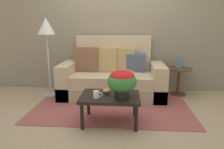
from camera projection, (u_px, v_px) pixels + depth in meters
ground_plane at (111, 108)px, 3.51m from camera, size 14.00×14.00×0.00m
wall_back at (116, 19)px, 4.28m from camera, size 6.40×0.12×2.99m
area_rug at (112, 105)px, 3.62m from camera, size 2.61×1.68×0.01m
couch at (112, 78)px, 4.09m from camera, size 1.98×0.89×1.16m
coffee_table at (110, 99)px, 2.92m from camera, size 0.82×0.58×0.41m
side_table at (179, 76)px, 4.12m from camera, size 0.48×0.48×0.54m
floor_lamp at (47, 33)px, 3.88m from camera, size 0.32×0.32×1.50m
potted_plant at (122, 81)px, 2.80m from camera, size 0.40×0.40×0.37m
coffee_mug at (97, 94)px, 2.79m from camera, size 0.12×0.08×0.10m
snack_bowl at (107, 91)px, 3.01m from camera, size 0.11×0.11×0.06m
table_vase at (179, 63)px, 4.05m from camera, size 0.10×0.10×0.25m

